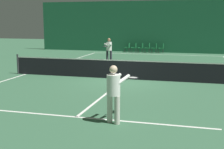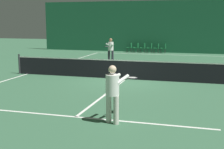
# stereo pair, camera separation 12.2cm
# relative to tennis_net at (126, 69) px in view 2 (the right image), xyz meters

# --- Properties ---
(ground_plane) EXTENTS (60.00, 60.00, 0.00)m
(ground_plane) POSITION_rel_tennis_net_xyz_m (0.00, 0.00, -0.51)
(ground_plane) COLOR #386647
(backdrop_curtain) EXTENTS (23.00, 0.12, 4.64)m
(backdrop_curtain) POSITION_rel_tennis_net_xyz_m (0.00, 13.77, 1.81)
(backdrop_curtain) COLOR #1E5B3D
(backdrop_curtain) RESTS_ON ground
(court_line_baseline_far) EXTENTS (11.00, 0.10, 0.00)m
(court_line_baseline_far) POSITION_rel_tennis_net_xyz_m (0.00, 11.90, -0.51)
(court_line_baseline_far) COLOR white
(court_line_baseline_far) RESTS_ON ground
(court_line_service_far) EXTENTS (8.25, 0.10, 0.00)m
(court_line_service_far) POSITION_rel_tennis_net_xyz_m (0.00, 6.40, -0.51)
(court_line_service_far) COLOR white
(court_line_service_far) RESTS_ON ground
(court_line_service_near) EXTENTS (8.25, 0.10, 0.00)m
(court_line_service_near) POSITION_rel_tennis_net_xyz_m (0.00, -6.40, -0.51)
(court_line_service_near) COLOR white
(court_line_service_near) RESTS_ON ground
(court_line_sideline_left) EXTENTS (0.10, 23.80, 0.00)m
(court_line_sideline_left) POSITION_rel_tennis_net_xyz_m (-5.50, 0.00, -0.51)
(court_line_sideline_left) COLOR white
(court_line_sideline_left) RESTS_ON ground
(court_line_centre) EXTENTS (0.10, 12.80, 0.00)m
(court_line_centre) POSITION_rel_tennis_net_xyz_m (0.00, 0.00, -0.51)
(court_line_centre) COLOR white
(court_line_centre) RESTS_ON ground
(tennis_net) EXTENTS (12.00, 0.10, 1.07)m
(tennis_net) POSITION_rel_tennis_net_xyz_m (0.00, 0.00, 0.00)
(tennis_net) COLOR black
(tennis_net) RESTS_ON ground
(player_near) EXTENTS (0.82, 1.38, 1.65)m
(player_near) POSITION_rel_tennis_net_xyz_m (1.23, -6.60, 0.45)
(player_near) COLOR beige
(player_near) RESTS_ON ground
(player_far) EXTENTS (0.42, 1.35, 1.66)m
(player_far) POSITION_rel_tennis_net_xyz_m (-2.52, 5.99, 0.46)
(player_far) COLOR #2D2D38
(player_far) RESTS_ON ground
(courtside_chair_0) EXTENTS (0.44, 0.44, 0.84)m
(courtside_chair_0) POSITION_rel_tennis_net_xyz_m (-2.78, 13.22, -0.03)
(courtside_chair_0) COLOR #2D2D2D
(courtside_chair_0) RESTS_ON ground
(courtside_chair_1) EXTENTS (0.44, 0.44, 0.84)m
(courtside_chair_1) POSITION_rel_tennis_net_xyz_m (-2.15, 13.22, -0.03)
(courtside_chair_1) COLOR #2D2D2D
(courtside_chair_1) RESTS_ON ground
(courtside_chair_2) EXTENTS (0.44, 0.44, 0.84)m
(courtside_chair_2) POSITION_rel_tennis_net_xyz_m (-1.53, 13.22, -0.03)
(courtside_chair_2) COLOR #2D2D2D
(courtside_chair_2) RESTS_ON ground
(courtside_chair_3) EXTENTS (0.44, 0.44, 0.84)m
(courtside_chair_3) POSITION_rel_tennis_net_xyz_m (-0.91, 13.22, -0.03)
(courtside_chair_3) COLOR #2D2D2D
(courtside_chair_3) RESTS_ON ground
(courtside_chair_4) EXTENTS (0.44, 0.44, 0.84)m
(courtside_chair_4) POSITION_rel_tennis_net_xyz_m (-0.29, 13.22, -0.03)
(courtside_chair_4) COLOR #2D2D2D
(courtside_chair_4) RESTS_ON ground
(courtside_chair_5) EXTENTS (0.44, 0.44, 0.84)m
(courtside_chair_5) POSITION_rel_tennis_net_xyz_m (0.33, 13.22, -0.03)
(courtside_chair_5) COLOR #2D2D2D
(courtside_chair_5) RESTS_ON ground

